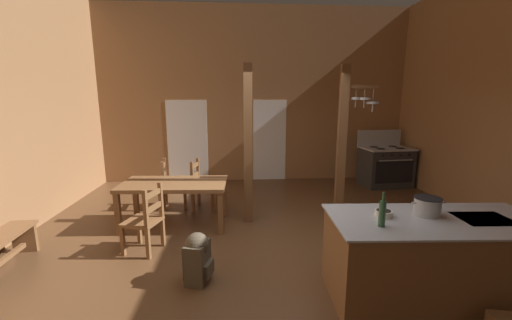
{
  "coord_description": "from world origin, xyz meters",
  "views": [
    {
      "loc": [
        -0.52,
        -3.86,
        2.1
      ],
      "look_at": [
        -0.18,
        1.09,
        1.11
      ],
      "focal_mm": 21.88,
      "sensor_mm": 36.0,
      "label": 1
    }
  ],
  "objects_px": {
    "dining_table": "(174,187)",
    "ladderback_chair_near_window": "(172,185)",
    "ladderback_chair_at_table_end": "(146,220)",
    "mixing_bowl_on_counter": "(383,213)",
    "stove_range": "(385,166)",
    "backpack": "(198,256)",
    "ladderback_chair_by_post": "(202,185)",
    "bottle_tall_on_counter": "(382,213)",
    "stockpot_on_counter": "(427,206)",
    "kitchen_island": "(433,260)"
  },
  "relations": [
    {
      "from": "dining_table",
      "to": "ladderback_chair_near_window",
      "type": "bearing_deg",
      "value": 103.92
    },
    {
      "from": "ladderback_chair_at_table_end",
      "to": "mixing_bowl_on_counter",
      "type": "height_order",
      "value": "mixing_bowl_on_counter"
    },
    {
      "from": "stove_range",
      "to": "dining_table",
      "type": "xyz_separation_m",
      "value": [
        -4.64,
        -2.11,
        0.17
      ]
    },
    {
      "from": "ladderback_chair_near_window",
      "to": "backpack",
      "type": "bearing_deg",
      "value": -73.17
    },
    {
      "from": "backpack",
      "to": "ladderback_chair_by_post",
      "type": "bearing_deg",
      "value": 94.24
    },
    {
      "from": "backpack",
      "to": "mixing_bowl_on_counter",
      "type": "relative_size",
      "value": 3.41
    },
    {
      "from": "ladderback_chair_near_window",
      "to": "bottle_tall_on_counter",
      "type": "xyz_separation_m",
      "value": [
        2.61,
        -3.21,
        0.58
      ]
    },
    {
      "from": "stove_range",
      "to": "dining_table",
      "type": "bearing_deg",
      "value": -155.53
    },
    {
      "from": "stockpot_on_counter",
      "to": "bottle_tall_on_counter",
      "type": "xyz_separation_m",
      "value": [
        -0.61,
        -0.25,
        0.04
      ]
    },
    {
      "from": "stove_range",
      "to": "ladderback_chair_at_table_end",
      "type": "relative_size",
      "value": 1.39
    },
    {
      "from": "ladderback_chair_by_post",
      "to": "stove_range",
      "type": "bearing_deg",
      "value": 17.19
    },
    {
      "from": "ladderback_chair_near_window",
      "to": "stockpot_on_counter",
      "type": "relative_size",
      "value": 2.8
    },
    {
      "from": "ladderback_chair_near_window",
      "to": "ladderback_chair_by_post",
      "type": "relative_size",
      "value": 1.0
    },
    {
      "from": "kitchen_island",
      "to": "bottle_tall_on_counter",
      "type": "height_order",
      "value": "bottle_tall_on_counter"
    },
    {
      "from": "bottle_tall_on_counter",
      "to": "kitchen_island",
      "type": "bearing_deg",
      "value": 11.89
    },
    {
      "from": "kitchen_island",
      "to": "ladderback_chair_near_window",
      "type": "height_order",
      "value": "ladderback_chair_near_window"
    },
    {
      "from": "ladderback_chair_at_table_end",
      "to": "dining_table",
      "type": "bearing_deg",
      "value": 75.74
    },
    {
      "from": "mixing_bowl_on_counter",
      "to": "ladderback_chair_at_table_end",
      "type": "bearing_deg",
      "value": 156.96
    },
    {
      "from": "dining_table",
      "to": "stockpot_on_counter",
      "type": "bearing_deg",
      "value": -34.71
    },
    {
      "from": "kitchen_island",
      "to": "ladderback_chair_near_window",
      "type": "bearing_deg",
      "value": 136.81
    },
    {
      "from": "mixing_bowl_on_counter",
      "to": "bottle_tall_on_counter",
      "type": "distance_m",
      "value": 0.3
    },
    {
      "from": "ladderback_chair_near_window",
      "to": "ladderback_chair_at_table_end",
      "type": "xyz_separation_m",
      "value": [
        -0.01,
        -1.79,
        0.0
      ]
    },
    {
      "from": "dining_table",
      "to": "kitchen_island",
      "type": "bearing_deg",
      "value": -35.68
    },
    {
      "from": "stove_range",
      "to": "stockpot_on_counter",
      "type": "bearing_deg",
      "value": -111.42
    },
    {
      "from": "dining_table",
      "to": "mixing_bowl_on_counter",
      "type": "height_order",
      "value": "mixing_bowl_on_counter"
    },
    {
      "from": "ladderback_chair_near_window",
      "to": "backpack",
      "type": "distance_m",
      "value": 2.69
    },
    {
      "from": "stove_range",
      "to": "backpack",
      "type": "distance_m",
      "value": 5.59
    },
    {
      "from": "dining_table",
      "to": "ladderback_chair_near_window",
      "type": "height_order",
      "value": "ladderback_chair_near_window"
    },
    {
      "from": "ladderback_chair_near_window",
      "to": "ladderback_chair_at_table_end",
      "type": "height_order",
      "value": "same"
    },
    {
      "from": "kitchen_island",
      "to": "backpack",
      "type": "height_order",
      "value": "kitchen_island"
    },
    {
      "from": "stockpot_on_counter",
      "to": "mixing_bowl_on_counter",
      "type": "height_order",
      "value": "stockpot_on_counter"
    },
    {
      "from": "ladderback_chair_near_window",
      "to": "ladderback_chair_by_post",
      "type": "height_order",
      "value": "same"
    },
    {
      "from": "ladderback_chair_at_table_end",
      "to": "bottle_tall_on_counter",
      "type": "relative_size",
      "value": 2.79
    },
    {
      "from": "ladderback_chair_by_post",
      "to": "stockpot_on_counter",
      "type": "height_order",
      "value": "stockpot_on_counter"
    },
    {
      "from": "ladderback_chair_near_window",
      "to": "bottle_tall_on_counter",
      "type": "bearing_deg",
      "value": -50.91
    },
    {
      "from": "ladderback_chair_near_window",
      "to": "stockpot_on_counter",
      "type": "height_order",
      "value": "stockpot_on_counter"
    },
    {
      "from": "ladderback_chair_by_post",
      "to": "backpack",
      "type": "distance_m",
      "value": 2.5
    },
    {
      "from": "ladderback_chair_at_table_end",
      "to": "ladderback_chair_near_window",
      "type": "bearing_deg",
      "value": 89.57
    },
    {
      "from": "ladderback_chair_near_window",
      "to": "mixing_bowl_on_counter",
      "type": "bearing_deg",
      "value": -47.13
    },
    {
      "from": "ladderback_chair_by_post",
      "to": "mixing_bowl_on_counter",
      "type": "bearing_deg",
      "value": -53.17
    },
    {
      "from": "backpack",
      "to": "stockpot_on_counter",
      "type": "xyz_separation_m",
      "value": [
        2.44,
        -0.38,
        0.68
      ]
    },
    {
      "from": "dining_table",
      "to": "stockpot_on_counter",
      "type": "distance_m",
      "value": 3.66
    },
    {
      "from": "backpack",
      "to": "stove_range",
      "type": "bearing_deg",
      "value": 43.05
    },
    {
      "from": "dining_table",
      "to": "backpack",
      "type": "xyz_separation_m",
      "value": [
        0.56,
        -1.7,
        -0.34
      ]
    },
    {
      "from": "kitchen_island",
      "to": "ladderback_chair_at_table_end",
      "type": "bearing_deg",
      "value": 158.65
    },
    {
      "from": "ladderback_chair_by_post",
      "to": "bottle_tall_on_counter",
      "type": "distance_m",
      "value": 3.76
    },
    {
      "from": "stove_range",
      "to": "ladderback_chair_near_window",
      "type": "xyz_separation_m",
      "value": [
        -4.86,
        -1.24,
        -0.03
      ]
    },
    {
      "from": "kitchen_island",
      "to": "mixing_bowl_on_counter",
      "type": "height_order",
      "value": "mixing_bowl_on_counter"
    },
    {
      "from": "ladderback_chair_by_post",
      "to": "kitchen_island",
      "type": "bearing_deg",
      "value": -48.13
    },
    {
      "from": "dining_table",
      "to": "ladderback_chair_by_post",
      "type": "xyz_separation_m",
      "value": [
        0.38,
        0.79,
        -0.2
      ]
    }
  ]
}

